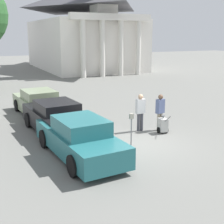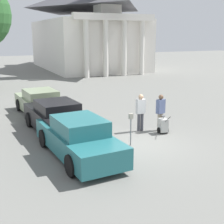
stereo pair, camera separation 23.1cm
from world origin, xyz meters
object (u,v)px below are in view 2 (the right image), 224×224
at_px(parked_car_teal, 78,138).
at_px(person_supervisor, 161,110).
at_px(parked_car_sage, 40,103).
at_px(equipment_cart, 163,125).
at_px(parked_car_black, 56,118).
at_px(parking_meter, 131,123).
at_px(church, 87,27).
at_px(person_worker, 141,110).

relative_size(parked_car_teal, person_supervisor, 2.91).
bearing_deg(parked_car_sage, equipment_cart, -56.58).
bearing_deg(parked_car_black, equipment_cart, -29.86).
xyz_separation_m(parked_car_sage, parking_meter, (2.33, -6.62, 0.26)).
distance_m(parking_meter, church, 30.97).
bearing_deg(parked_car_teal, parked_car_sage, 85.87).
relative_size(person_worker, church, 0.08).
height_order(parked_car_teal, church, church).
distance_m(parked_car_teal, parking_meter, 2.35).
bearing_deg(church, parked_car_black, -112.69).
bearing_deg(person_worker, equipment_cart, 139.00).
bearing_deg(person_supervisor, equipment_cart, 60.62).
relative_size(parked_car_sage, equipment_cart, 4.94).
distance_m(parked_car_teal, equipment_cart, 4.58).
bearing_deg(parked_car_sage, church, 59.99).
bearing_deg(church, parking_meter, -106.52).
bearing_deg(person_supervisor, parked_car_black, -35.76).
distance_m(parked_car_black, church, 29.01).
relative_size(parking_meter, person_supervisor, 0.78).
distance_m(person_supervisor, equipment_cart, 0.74).
bearing_deg(equipment_cart, parked_car_teal, -156.41).
xyz_separation_m(parked_car_black, parked_car_sage, (0.00, 3.64, -0.03)).
height_order(person_worker, person_supervisor, person_worker).
bearing_deg(parked_car_black, church, 63.18).
bearing_deg(parked_car_teal, equipment_cart, 9.48).
bearing_deg(person_supervisor, church, -118.12).
distance_m(parked_car_teal, person_supervisor, 4.80).
bearing_deg(person_worker, parked_car_sage, -52.55).
xyz_separation_m(parked_car_black, person_supervisor, (4.55, -1.71, 0.28)).
distance_m(parked_car_black, parking_meter, 3.78).
bearing_deg(parked_car_black, parked_car_teal, -94.13).
height_order(parking_meter, person_supervisor, person_supervisor).
bearing_deg(parked_car_black, person_supervisor, -24.76).
bearing_deg(parked_car_sage, parked_car_teal, -94.13).
bearing_deg(parked_car_black, person_worker, -25.29).
relative_size(person_worker, equipment_cart, 1.76).
xyz_separation_m(person_supervisor, church, (6.48, 28.12, 4.47)).
xyz_separation_m(parked_car_teal, person_worker, (3.65, 1.80, 0.31)).
bearing_deg(church, person_worker, -104.87).
distance_m(parked_car_sage, church, 25.75).
bearing_deg(parked_car_sage, person_worker, -58.28).
bearing_deg(equipment_cart, parked_car_black, 164.25).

